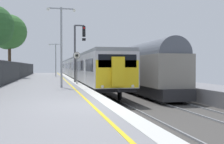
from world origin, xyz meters
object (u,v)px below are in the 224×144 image
Objects in this scene: commuter_train_at_platform at (75,68)px; background_tree_left at (8,33)px; freight_train_adjacent_track at (114,67)px; speed_limit_sign at (77,64)px; platform_lamp_far at (56,57)px; platform_lamp_mid at (61,40)px; signal_gantry at (78,47)px; background_tree_back at (9,33)px.

commuter_train_at_platform is 7.29× the size of background_tree_left.
freight_train_adjacent_track is 14.02× the size of speed_limit_sign.
platform_lamp_far reaches higher than commuter_train_at_platform.
platform_lamp_mid reaches higher than commuter_train_at_platform.
signal_gantry is 15.32m from platform_lamp_far.
platform_lamp_mid is (-1.39, -3.22, 1.62)m from speed_limit_sign.
platform_lamp_mid reaches higher than signal_gantry.
commuter_train_at_platform is 11.18× the size of signal_gantry.
background_tree_back reaches higher than commuter_train_at_platform.
background_tree_back reaches higher than speed_limit_sign.
background_tree_back is at bearing 145.42° from platform_lamp_far.
freight_train_adjacent_track is at bearing -70.46° from commuter_train_at_platform.
platform_lamp_mid is at bearing -90.00° from platform_lamp_far.
background_tree_back reaches higher than freight_train_adjacent_track.
background_tree_left reaches higher than signal_gantry.
background_tree_left is at bearing 108.28° from platform_lamp_mid.
freight_train_adjacent_track is 13.23m from speed_limit_sign.
background_tree_left is (-7.51, 15.30, 4.11)m from speed_limit_sign.
platform_lamp_mid is at bearing -96.99° from commuter_train_at_platform.
signal_gantry is 1.12× the size of platform_lamp_far.
signal_gantry is 22.22m from background_tree_back.
platform_lamp_far is (0.00, 21.45, -0.44)m from platform_lamp_mid.
freight_train_adjacent_track is at bearing -14.42° from background_tree_left.
platform_lamp_mid is 27.49m from background_tree_back.
background_tree_back is (-14.32, 11.26, 5.40)m from freight_train_adjacent_track.
signal_gantry is 14.79m from background_tree_left.
commuter_train_at_platform is 26.64m from platform_lamp_mid.
speed_limit_sign is (-5.85, -11.86, 0.30)m from freight_train_adjacent_track.
signal_gantry is 0.58× the size of background_tree_back.
commuter_train_at_platform is at bearing 0.14° from background_tree_back.
speed_limit_sign is at bearing -96.77° from signal_gantry.
speed_limit_sign is at bearing -63.87° from background_tree_left.
freight_train_adjacent_track is 7.82× the size of platform_lamp_far.
commuter_train_at_platform is at bearing 85.44° from speed_limit_sign.
signal_gantry is 0.95× the size of platform_lamp_mid.
commuter_train_at_platform is 12.49× the size of platform_lamp_far.
speed_limit_sign is 17.53m from background_tree_left.
freight_train_adjacent_track is 10.59m from signal_gantry.
platform_lamp_mid is at bearing -105.63° from signal_gantry.
signal_gantry reaches higher than platform_lamp_far.
platform_lamp_far reaches higher than freight_train_adjacent_track.
background_tree_left reaches higher than commuter_train_at_platform.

